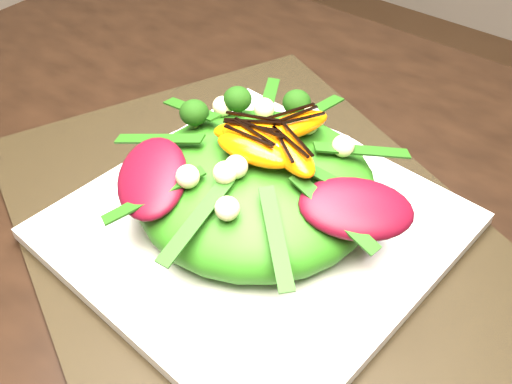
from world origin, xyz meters
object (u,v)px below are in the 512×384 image
Objects in this scene: lettuce_mound at (256,187)px; orange_segment at (263,123)px; plate_base at (256,226)px; salad_bowl at (256,214)px; placemat at (256,232)px.

lettuce_mound is 0.05m from orange_segment.
plate_base is 0.09m from orange_segment.
salad_bowl is at bearing -90.00° from lettuce_mound.
placemat is 0.05m from lettuce_mound.
salad_bowl is 4.19× the size of orange_segment.
orange_segment is (-0.02, 0.03, 0.08)m from plate_base.
orange_segment reaches higher than salad_bowl.
placemat is 7.86× the size of orange_segment.
orange_segment is at bearing 118.80° from placemat.
lettuce_mound is at bearing 90.00° from plate_base.
salad_bowl is (0.00, 0.00, 0.01)m from plate_base.
salad_bowl is at bearing -61.20° from orange_segment.
orange_segment is at bearing 118.80° from lettuce_mound.
plate_base is 1.13× the size of salad_bowl.
plate_base is at bearing 90.00° from placemat.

